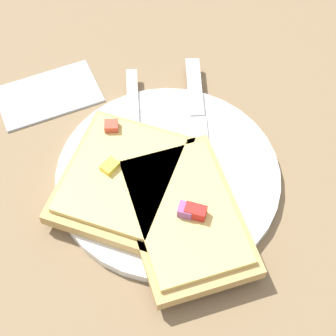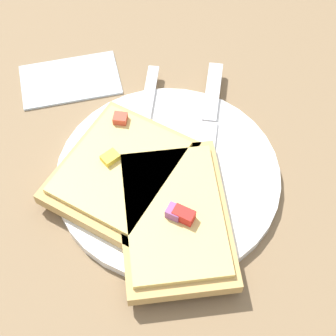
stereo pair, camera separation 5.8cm
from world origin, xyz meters
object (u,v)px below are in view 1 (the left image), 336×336
knife (198,123)px  napkin (48,94)px  plate (168,176)px  fork (135,160)px  pizza_slice_main (184,214)px  pizza_slice_corner (121,178)px

knife → napkin: 0.18m
plate → fork: size_ratio=1.06×
knife → pizza_slice_main: (0.06, 0.10, 0.01)m
knife → pizza_slice_corner: 0.11m
pizza_slice_main → napkin: (0.08, -0.22, -0.02)m
plate → pizza_slice_corner: 0.05m
pizza_slice_corner → knife: bearing=-27.4°
napkin → fork: bearing=112.8°
fork → napkin: size_ratio=1.91×
knife → napkin: knife is taller
napkin → knife: bearing=139.7°
knife → pizza_slice_main: 0.12m
knife → napkin: (0.14, -0.12, -0.01)m
fork → pizza_slice_main: pizza_slice_main is taller
knife → plate: bearing=-29.5°
fork → pizza_slice_main: bearing=32.5°
plate → napkin: size_ratio=2.03×
knife → napkin: bearing=-109.2°
plate → knife: knife is taller
pizza_slice_corner → napkin: pizza_slice_corner is taller
knife → pizza_slice_corner: bearing=-49.2°
plate → pizza_slice_main: (0.01, 0.06, 0.02)m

